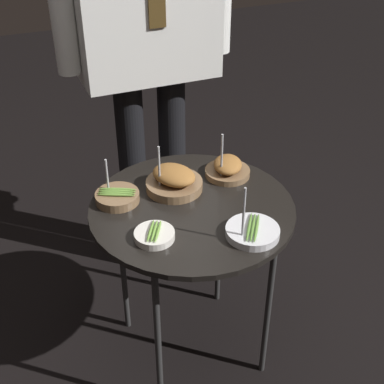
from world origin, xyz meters
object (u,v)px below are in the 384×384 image
Objects in this scene: bowl_roast_front_center at (228,168)px; bowl_asparagus_back_right at (252,231)px; bowl_asparagus_mid_right at (154,235)px; waiter_figure at (145,8)px; serving_cart at (192,219)px; bowl_asparagus_near_rim at (117,197)px; bowl_roast_center at (174,180)px.

bowl_asparagus_back_right is at bearing -103.12° from bowl_roast_front_center.
bowl_asparagus_mid_right is 0.79m from waiter_figure.
waiter_figure is at bearing 106.51° from bowl_roast_front_center.
bowl_asparagus_mid_right is (-0.16, -0.10, 0.06)m from serving_cart.
bowl_asparagus_near_rim is (-0.37, -0.01, -0.01)m from bowl_roast_front_center.
bowl_asparagus_back_right reaches higher than bowl_asparagus_mid_right.
bowl_roast_front_center is at bearing 33.80° from bowl_asparagus_mid_right.
bowl_asparagus_back_right is 0.32m from bowl_roast_front_center.
waiter_figure reaches higher than serving_cart.
serving_cart is at bearing -146.17° from bowl_roast_front_center.
serving_cart is 5.58× the size of bowl_asparagus_mid_right.
bowl_asparagus_back_right is at bearing -68.64° from bowl_roast_center.
bowl_roast_front_center reaches higher than bowl_asparagus_near_rim.
bowl_roast_front_center is (0.07, 0.31, 0.01)m from bowl_asparagus_back_right.
serving_cart is 0.20m from bowl_asparagus_mid_right.
waiter_figure reaches higher than bowl_asparagus_back_right.
bowl_asparagus_near_rim is at bearing 101.75° from bowl_asparagus_mid_right.
bowl_asparagus_near_rim reaches higher than serving_cart.
bowl_roast_center is at bearing 98.88° from serving_cart.
bowl_asparagus_near_rim is at bearing 134.60° from bowl_asparagus_back_right.
bowl_roast_front_center is 0.10× the size of waiter_figure.
bowl_roast_center is 0.19m from bowl_roast_front_center.
bowl_asparagus_back_right is 0.27m from bowl_asparagus_mid_right.
waiter_figure is (-0.05, 0.72, 0.43)m from bowl_asparagus_back_right.
bowl_asparagus_back_right is 0.10× the size of waiter_figure.
bowl_roast_center is at bearing 56.59° from bowl_asparagus_mid_right.
bowl_asparagus_back_right reaches higher than bowl_roast_center.
waiter_figure is (0.07, 0.42, 0.42)m from bowl_roast_center.
serving_cart is 0.22m from bowl_roast_front_center.
bowl_asparagus_mid_right is 0.40m from bowl_roast_front_center.
serving_cart is at bearing -95.53° from waiter_figure.
bowl_asparagus_mid_right is 0.84× the size of bowl_asparagus_near_rim.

